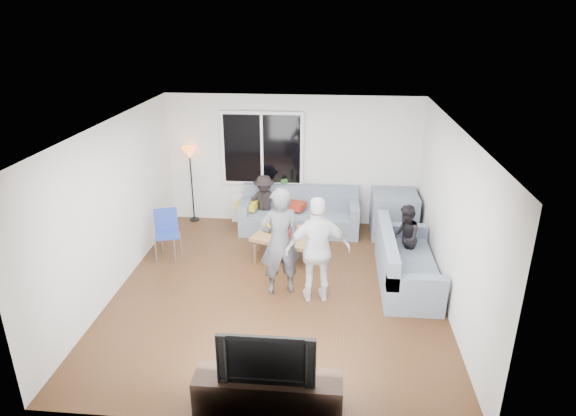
# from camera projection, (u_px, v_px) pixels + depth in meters

# --- Properties ---
(floor) EXTENTS (5.00, 5.50, 0.04)m
(floor) POSITION_uv_depth(u_px,v_px,m) (278.00, 291.00, 7.78)
(floor) COLOR #56351C
(floor) RESTS_ON ground
(ceiling) EXTENTS (5.00, 5.50, 0.04)m
(ceiling) POSITION_uv_depth(u_px,v_px,m) (277.00, 125.00, 6.80)
(ceiling) COLOR white
(ceiling) RESTS_ON ground
(wall_back) EXTENTS (5.00, 0.04, 2.60)m
(wall_back) POSITION_uv_depth(u_px,v_px,m) (293.00, 161.00, 9.85)
(wall_back) COLOR silver
(wall_back) RESTS_ON ground
(wall_front) EXTENTS (5.00, 0.04, 2.60)m
(wall_front) POSITION_uv_depth(u_px,v_px,m) (246.00, 323.00, 4.73)
(wall_front) COLOR silver
(wall_front) RESTS_ON ground
(wall_left) EXTENTS (0.04, 5.50, 2.60)m
(wall_left) POSITION_uv_depth(u_px,v_px,m) (112.00, 208.00, 7.50)
(wall_left) COLOR silver
(wall_left) RESTS_ON ground
(wall_right) EXTENTS (0.04, 5.50, 2.60)m
(wall_right) POSITION_uv_depth(u_px,v_px,m) (453.00, 219.00, 7.08)
(wall_right) COLOR silver
(wall_right) RESTS_ON ground
(window_frame) EXTENTS (1.62, 0.06, 1.47)m
(window_frame) POSITION_uv_depth(u_px,v_px,m) (262.00, 149.00, 9.74)
(window_frame) COLOR white
(window_frame) RESTS_ON wall_back
(window_glass) EXTENTS (1.50, 0.02, 1.35)m
(window_glass) POSITION_uv_depth(u_px,v_px,m) (262.00, 149.00, 9.70)
(window_glass) COLOR black
(window_glass) RESTS_ON window_frame
(window_mullion) EXTENTS (0.05, 0.03, 1.35)m
(window_mullion) POSITION_uv_depth(u_px,v_px,m) (262.00, 149.00, 9.69)
(window_mullion) COLOR white
(window_mullion) RESTS_ON window_frame
(radiator) EXTENTS (1.30, 0.12, 0.62)m
(radiator) POSITION_uv_depth(u_px,v_px,m) (263.00, 208.00, 10.16)
(radiator) COLOR silver
(radiator) RESTS_ON floor
(potted_plant) EXTENTS (0.22, 0.19, 0.37)m
(potted_plant) POSITION_uv_depth(u_px,v_px,m) (283.00, 186.00, 9.91)
(potted_plant) COLOR #356C2B
(potted_plant) RESTS_ON radiator
(vase) EXTENTS (0.21, 0.21, 0.18)m
(vase) POSITION_uv_depth(u_px,v_px,m) (254.00, 190.00, 10.00)
(vase) COLOR silver
(vase) RESTS_ON radiator
(sofa_back_section) EXTENTS (2.30, 0.85, 0.85)m
(sofa_back_section) POSITION_uv_depth(u_px,v_px,m) (299.00, 211.00, 9.70)
(sofa_back_section) COLOR slate
(sofa_back_section) RESTS_ON floor
(sofa_right_section) EXTENTS (2.00, 0.85, 0.85)m
(sofa_right_section) POSITION_uv_depth(u_px,v_px,m) (408.00, 259.00, 7.83)
(sofa_right_section) COLOR slate
(sofa_right_section) RESTS_ON floor
(sofa_corner) EXTENTS (0.85, 0.85, 0.85)m
(sofa_corner) POSITION_uv_depth(u_px,v_px,m) (394.00, 214.00, 9.55)
(sofa_corner) COLOR slate
(sofa_corner) RESTS_ON floor
(cushion_yellow) EXTENTS (0.42, 0.37, 0.14)m
(cushion_yellow) POSITION_uv_depth(u_px,v_px,m) (247.00, 206.00, 9.74)
(cushion_yellow) COLOR gold
(cushion_yellow) RESTS_ON sofa_back_section
(cushion_red) EXTENTS (0.45, 0.41, 0.13)m
(cushion_red) POSITION_uv_depth(u_px,v_px,m) (295.00, 206.00, 9.73)
(cushion_red) COLOR maroon
(cushion_red) RESTS_ON sofa_back_section
(coffee_table) EXTENTS (1.24, 0.93, 0.40)m
(coffee_table) POSITION_uv_depth(u_px,v_px,m) (285.00, 248.00, 8.71)
(coffee_table) COLOR #A1754E
(coffee_table) RESTS_ON floor
(pitcher) EXTENTS (0.17, 0.17, 0.17)m
(pitcher) POSITION_uv_depth(u_px,v_px,m) (287.00, 235.00, 8.53)
(pitcher) COLOR maroon
(pitcher) RESTS_ON coffee_table
(side_chair) EXTENTS (0.51, 0.51, 0.86)m
(side_chair) POSITION_uv_depth(u_px,v_px,m) (167.00, 235.00, 8.66)
(side_chair) COLOR #233A98
(side_chair) RESTS_ON floor
(floor_lamp) EXTENTS (0.32, 0.32, 1.56)m
(floor_lamp) POSITION_uv_depth(u_px,v_px,m) (192.00, 185.00, 10.08)
(floor_lamp) COLOR orange
(floor_lamp) RESTS_ON floor
(player_left) EXTENTS (0.72, 0.59, 1.71)m
(player_left) POSITION_uv_depth(u_px,v_px,m) (280.00, 242.00, 7.43)
(player_left) COLOR #47474C
(player_left) RESTS_ON floor
(player_right) EXTENTS (1.02, 0.56, 1.64)m
(player_right) POSITION_uv_depth(u_px,v_px,m) (318.00, 250.00, 7.23)
(player_right) COLOR silver
(player_right) RESTS_ON floor
(spectator_right) EXTENTS (0.46, 0.58, 1.14)m
(spectator_right) POSITION_uv_depth(u_px,v_px,m) (405.00, 238.00, 8.21)
(spectator_right) COLOR black
(spectator_right) RESTS_ON floor
(spectator_back) EXTENTS (0.73, 0.42, 1.12)m
(spectator_back) POSITION_uv_depth(u_px,v_px,m) (264.00, 203.00, 9.74)
(spectator_back) COLOR black
(spectator_back) RESTS_ON floor
(tv_console) EXTENTS (1.60, 0.40, 0.44)m
(tv_console) POSITION_uv_depth(u_px,v_px,m) (268.00, 393.00, 5.37)
(tv_console) COLOR #332219
(tv_console) RESTS_ON floor
(television) EXTENTS (1.03, 0.14, 0.59)m
(television) POSITION_uv_depth(u_px,v_px,m) (267.00, 354.00, 5.18)
(television) COLOR black
(television) RESTS_ON tv_console
(bottle_a) EXTENTS (0.07, 0.07, 0.22)m
(bottle_a) POSITION_uv_depth(u_px,v_px,m) (268.00, 228.00, 8.72)
(bottle_a) COLOR #F2A70E
(bottle_a) RESTS_ON coffee_table
(bottle_d) EXTENTS (0.07, 0.07, 0.25)m
(bottle_d) POSITION_uv_depth(u_px,v_px,m) (299.00, 232.00, 8.53)
(bottle_d) COLOR orange
(bottle_d) RESTS_ON coffee_table
(bottle_b) EXTENTS (0.08, 0.08, 0.25)m
(bottle_b) POSITION_uv_depth(u_px,v_px,m) (276.00, 233.00, 8.49)
(bottle_b) COLOR #328518
(bottle_b) RESTS_ON coffee_table
(bottle_c) EXTENTS (0.07, 0.07, 0.18)m
(bottle_c) POSITION_uv_depth(u_px,v_px,m) (288.00, 230.00, 8.72)
(bottle_c) COLOR black
(bottle_c) RESTS_ON coffee_table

